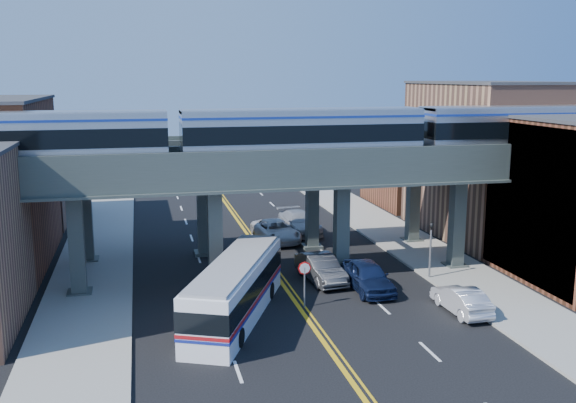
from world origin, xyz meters
name	(u,v)px	position (x,y,z in m)	size (l,w,h in m)	color
ground	(314,328)	(0.00, 0.00, 0.00)	(120.00, 120.00, 0.00)	black
sidewalk_west	(91,282)	(-11.50, 10.00, 0.08)	(5.00, 70.00, 0.16)	gray
sidewalk_east	(434,259)	(11.50, 10.00, 0.08)	(5.00, 70.00, 0.16)	gray
building_west_c	(19,177)	(-18.50, 29.00, 4.00)	(8.00, 10.00, 8.00)	#885A46
building_east_b	(485,161)	(18.50, 16.00, 6.00)	(8.00, 14.00, 12.00)	#885A46
building_east_c	(416,159)	(18.50, 29.00, 4.50)	(8.00, 10.00, 9.00)	brown
mural_panel	(529,208)	(14.55, 4.00, 4.75)	(0.10, 9.50, 9.50)	teal
elevated_viaduct_near	(279,178)	(0.00, 8.00, 6.47)	(52.00, 3.60, 7.40)	#3D4743
elevated_viaduct_far	(258,163)	(0.00, 15.00, 6.47)	(52.00, 3.60, 7.40)	#3D4743
transit_train	(302,133)	(1.43, 8.00, 9.19)	(45.31, 2.84, 3.31)	black
stop_sign	(305,277)	(0.30, 3.00, 1.76)	(0.76, 0.09, 2.63)	slate
traffic_signal	(431,244)	(9.20, 6.00, 2.30)	(0.15, 0.18, 4.10)	slate
transit_bus	(236,290)	(-3.61, 2.35, 1.52)	(6.98, 11.58, 2.97)	white
car_lane_a	(368,276)	(4.70, 4.89, 0.88)	(2.08, 5.18, 1.77)	#101A3B
car_lane_b	(321,268)	(2.46, 7.24, 0.83)	(1.76, 5.04, 1.66)	#313234
car_lane_c	(276,231)	(1.85, 17.70, 0.79)	(2.63, 5.71, 1.59)	silver
car_lane_d	(299,222)	(4.26, 19.86, 0.85)	(2.38, 5.86, 1.70)	#9C9CA0
car_parked_curb	(461,300)	(8.35, 0.31, 0.73)	(1.54, 4.41, 1.45)	#B8B7BD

